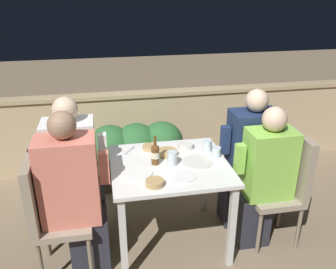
{
  "coord_description": "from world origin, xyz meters",
  "views": [
    {
      "loc": [
        -0.47,
        -2.4,
        2.06
      ],
      "look_at": [
        0.0,
        0.06,
        0.96
      ],
      "focal_mm": 38.0,
      "sensor_mm": 36.0,
      "label": 1
    }
  ],
  "objects_px": {
    "beer_bottle": "(155,154)",
    "potted_plant": "(251,147)",
    "chair_left_near": "(48,208)",
    "person_green_blouse": "(263,178)",
    "person_white_polo": "(77,173)",
    "chair_right_far": "(268,164)",
    "chair_left_far": "(52,184)",
    "person_coral_top": "(75,195)",
    "person_navy_jumper": "(248,159)",
    "chair_right_near": "(286,180)"
  },
  "relations": [
    {
      "from": "chair_left_near",
      "to": "beer_bottle",
      "type": "xyz_separation_m",
      "value": [
        0.81,
        0.18,
        0.27
      ]
    },
    {
      "from": "chair_right_near",
      "to": "potted_plant",
      "type": "bearing_deg",
      "value": 84.81
    },
    {
      "from": "chair_right_near",
      "to": "chair_right_far",
      "type": "relative_size",
      "value": 1.0
    },
    {
      "from": "chair_right_near",
      "to": "chair_left_near",
      "type": "bearing_deg",
      "value": -178.76
    },
    {
      "from": "person_coral_top",
      "to": "beer_bottle",
      "type": "bearing_deg",
      "value": 16.58
    },
    {
      "from": "chair_left_far",
      "to": "person_navy_jumper",
      "type": "height_order",
      "value": "person_navy_jumper"
    },
    {
      "from": "chair_left_far",
      "to": "person_green_blouse",
      "type": "relative_size",
      "value": 0.8
    },
    {
      "from": "person_coral_top",
      "to": "person_white_polo",
      "type": "height_order",
      "value": "person_coral_top"
    },
    {
      "from": "chair_left_near",
      "to": "person_coral_top",
      "type": "xyz_separation_m",
      "value": [
        0.2,
        0.0,
        0.08
      ]
    },
    {
      "from": "chair_right_far",
      "to": "person_navy_jumper",
      "type": "height_order",
      "value": "person_navy_jumper"
    },
    {
      "from": "chair_left_far",
      "to": "chair_right_far",
      "type": "xyz_separation_m",
      "value": [
        1.85,
        -0.0,
        0.0
      ]
    },
    {
      "from": "chair_left_near",
      "to": "person_green_blouse",
      "type": "height_order",
      "value": "person_green_blouse"
    },
    {
      "from": "person_navy_jumper",
      "to": "beer_bottle",
      "type": "xyz_separation_m",
      "value": [
        -0.83,
        -0.15,
        0.2
      ]
    },
    {
      "from": "chair_left_far",
      "to": "person_navy_jumper",
      "type": "distance_m",
      "value": 1.65
    },
    {
      "from": "person_green_blouse",
      "to": "chair_right_far",
      "type": "xyz_separation_m",
      "value": [
        0.18,
        0.29,
        -0.04
      ]
    },
    {
      "from": "person_green_blouse",
      "to": "beer_bottle",
      "type": "bearing_deg",
      "value": 170.55
    },
    {
      "from": "person_coral_top",
      "to": "chair_left_far",
      "type": "relative_size",
      "value": 1.34
    },
    {
      "from": "person_white_polo",
      "to": "beer_bottle",
      "type": "bearing_deg",
      "value": -13.58
    },
    {
      "from": "chair_left_near",
      "to": "beer_bottle",
      "type": "distance_m",
      "value": 0.87
    },
    {
      "from": "person_white_polo",
      "to": "chair_right_near",
      "type": "distance_m",
      "value": 1.69
    },
    {
      "from": "chair_left_near",
      "to": "person_navy_jumper",
      "type": "distance_m",
      "value": 1.68
    },
    {
      "from": "chair_left_near",
      "to": "person_coral_top",
      "type": "relative_size",
      "value": 0.74
    },
    {
      "from": "beer_bottle",
      "to": "potted_plant",
      "type": "xyz_separation_m",
      "value": [
        1.13,
        0.73,
        -0.39
      ]
    },
    {
      "from": "person_coral_top",
      "to": "person_green_blouse",
      "type": "xyz_separation_m",
      "value": [
        1.46,
        0.04,
        -0.04
      ]
    },
    {
      "from": "person_navy_jumper",
      "to": "chair_right_near",
      "type": "bearing_deg",
      "value": -52.76
    },
    {
      "from": "person_coral_top",
      "to": "beer_bottle",
      "type": "xyz_separation_m",
      "value": [
        0.61,
        0.18,
        0.19
      ]
    },
    {
      "from": "person_white_polo",
      "to": "person_coral_top",
      "type": "bearing_deg",
      "value": -89.23
    },
    {
      "from": "person_coral_top",
      "to": "chair_right_near",
      "type": "bearing_deg",
      "value": 1.39
    },
    {
      "from": "person_coral_top",
      "to": "chair_right_far",
      "type": "relative_size",
      "value": 1.34
    },
    {
      "from": "person_white_polo",
      "to": "chair_right_far",
      "type": "distance_m",
      "value": 1.65
    },
    {
      "from": "chair_right_far",
      "to": "person_coral_top",
      "type": "bearing_deg",
      "value": -168.7
    },
    {
      "from": "chair_left_near",
      "to": "person_white_polo",
      "type": "relative_size",
      "value": 0.75
    },
    {
      "from": "chair_left_near",
      "to": "chair_right_near",
      "type": "distance_m",
      "value": 1.86
    },
    {
      "from": "chair_left_far",
      "to": "chair_right_near",
      "type": "height_order",
      "value": "same"
    },
    {
      "from": "person_navy_jumper",
      "to": "person_coral_top",
      "type": "bearing_deg",
      "value": -167.18
    },
    {
      "from": "chair_left_near",
      "to": "person_white_polo",
      "type": "xyz_separation_m",
      "value": [
        0.19,
        0.33,
        0.08
      ]
    },
    {
      "from": "person_white_polo",
      "to": "potted_plant",
      "type": "height_order",
      "value": "person_white_polo"
    },
    {
      "from": "chair_right_far",
      "to": "potted_plant",
      "type": "distance_m",
      "value": 0.6
    },
    {
      "from": "person_navy_jumper",
      "to": "chair_right_far",
      "type": "bearing_deg",
      "value": -0.0
    },
    {
      "from": "chair_left_near",
      "to": "person_white_polo",
      "type": "height_order",
      "value": "person_white_polo"
    },
    {
      "from": "person_white_polo",
      "to": "chair_right_far",
      "type": "relative_size",
      "value": 1.34
    },
    {
      "from": "beer_bottle",
      "to": "potted_plant",
      "type": "relative_size",
      "value": 0.32
    },
    {
      "from": "person_white_polo",
      "to": "person_green_blouse",
      "type": "xyz_separation_m",
      "value": [
        1.46,
        -0.29,
        -0.04
      ]
    },
    {
      "from": "chair_left_near",
      "to": "potted_plant",
      "type": "xyz_separation_m",
      "value": [
        1.94,
        0.91,
        -0.12
      ]
    },
    {
      "from": "potted_plant",
      "to": "beer_bottle",
      "type": "bearing_deg",
      "value": -147.25
    },
    {
      "from": "person_navy_jumper",
      "to": "potted_plant",
      "type": "relative_size",
      "value": 1.75
    },
    {
      "from": "chair_right_near",
      "to": "potted_plant",
      "type": "distance_m",
      "value": 0.88
    },
    {
      "from": "person_green_blouse",
      "to": "beer_bottle",
      "type": "height_order",
      "value": "person_green_blouse"
    },
    {
      "from": "person_green_blouse",
      "to": "chair_right_far",
      "type": "bearing_deg",
      "value": 57.59
    },
    {
      "from": "person_green_blouse",
      "to": "person_navy_jumper",
      "type": "distance_m",
      "value": 0.29
    }
  ]
}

